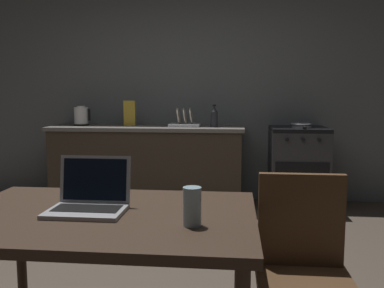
{
  "coord_description": "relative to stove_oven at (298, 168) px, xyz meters",
  "views": [
    {
      "loc": [
        0.51,
        -2.49,
        1.25
      ],
      "look_at": [
        0.16,
        0.94,
        0.83
      ],
      "focal_mm": 38.99,
      "sensor_mm": 36.0,
      "label": 1
    }
  ],
  "objects": [
    {
      "name": "dining_table",
      "position": [
        -1.24,
        -2.91,
        0.23
      ],
      "size": [
        1.28,
        0.86,
        0.74
      ],
      "color": "#332319",
      "rests_on": "ground_plane"
    },
    {
      "name": "kitchen_counter",
      "position": [
        -1.67,
        0.0,
        0.0
      ],
      "size": [
        2.16,
        0.64,
        0.88
      ],
      "color": "#382D23",
      "rests_on": "ground_plane"
    },
    {
      "name": "stove_oven",
      "position": [
        0.0,
        0.0,
        0.0
      ],
      "size": [
        0.6,
        0.62,
        0.88
      ],
      "color": "#2D2D30",
      "rests_on": "ground_plane"
    },
    {
      "name": "chair",
      "position": [
        -0.39,
        -2.82,
        0.08
      ],
      "size": [
        0.4,
        0.4,
        0.89
      ],
      "rotation": [
        0.0,
        0.0,
        0.01
      ],
      "color": "#4C331E",
      "rests_on": "ground_plane"
    },
    {
      "name": "laptop",
      "position": [
        -1.31,
        -2.89,
        0.35
      ],
      "size": [
        0.32,
        0.26,
        0.23
      ],
      "rotation": [
        0.0,
        0.0,
        -0.11
      ],
      "color": "#99999E",
      "rests_on": "dining_table"
    },
    {
      "name": "drinking_glass",
      "position": [
        -0.85,
        -3.04,
        0.38
      ],
      "size": [
        0.07,
        0.07,
        0.15
      ],
      "color": "#99B7C6",
      "rests_on": "dining_table"
    },
    {
      "name": "back_wall",
      "position": [
        -0.9,
        0.35,
        0.87
      ],
      "size": [
        6.4,
        0.1,
        2.63
      ],
      "primitive_type": "cube",
      "color": "slate",
      "rests_on": "ground_plane"
    },
    {
      "name": "cereal_box",
      "position": [
        -1.87,
        0.02,
        0.58
      ],
      "size": [
        0.13,
        0.05,
        0.28
      ],
      "color": "gold",
      "rests_on": "kitchen_counter"
    },
    {
      "name": "dish_rack",
      "position": [
        -1.24,
        0.0,
        0.49
      ],
      "size": [
        0.34,
        0.26,
        0.21
      ],
      "color": "silver",
      "rests_on": "kitchen_counter"
    },
    {
      "name": "electric_kettle",
      "position": [
        -2.42,
        0.0,
        0.55
      ],
      "size": [
        0.19,
        0.17,
        0.22
      ],
      "color": "black",
      "rests_on": "kitchen_counter"
    },
    {
      "name": "frying_pan",
      "position": [
        0.02,
        -0.03,
        0.47
      ],
      "size": [
        0.23,
        0.4,
        0.05
      ],
      "color": "gray",
      "rests_on": "stove_oven"
    },
    {
      "name": "bottle",
      "position": [
        -0.91,
        -0.05,
        0.55
      ],
      "size": [
        0.08,
        0.08,
        0.24
      ],
      "color": "#2D2D33",
      "rests_on": "kitchen_counter"
    }
  ]
}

